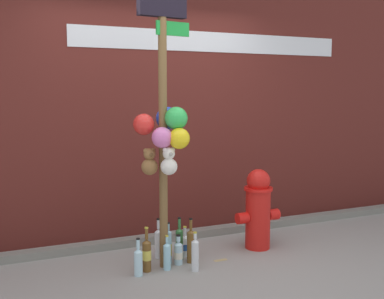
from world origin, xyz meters
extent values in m
plane|color=gray|center=(0.00, 0.00, 0.00)|extent=(14.00, 14.00, 0.00)
cube|color=#561E19|center=(0.00, 1.52, 1.93)|extent=(10.00, 0.20, 3.85)
cube|color=silver|center=(0.78, 1.41, 2.14)|extent=(3.30, 0.01, 0.22)
cube|color=slate|center=(0.00, 1.09, 0.04)|extent=(8.00, 0.12, 0.08)
cylinder|color=brown|center=(-0.23, 0.41, 1.25)|extent=(0.07, 0.07, 2.49)
cube|color=#198C33|center=(-0.13, 0.41, 2.12)|extent=(0.32, 0.06, 0.12)
sphere|color=yellow|center=(-0.13, 0.26, 1.18)|extent=(0.19, 0.19, 0.19)
sphere|color=green|center=(-0.13, 0.33, 1.35)|extent=(0.20, 0.20, 0.20)
sphere|color=red|center=(-0.39, 0.44, 1.30)|extent=(0.19, 0.19, 0.19)
sphere|color=blue|center=(-0.15, 0.49, 1.34)|extent=(0.21, 0.21, 0.21)
sphere|color=#D66BB2|center=(-0.27, 0.31, 1.19)|extent=(0.18, 0.18, 0.18)
sphere|color=brown|center=(-0.35, 0.41, 0.93)|extent=(0.15, 0.15, 0.15)
sphere|color=brown|center=(-0.35, 0.41, 1.04)|extent=(0.11, 0.11, 0.11)
sphere|color=brown|center=(-0.39, 0.41, 1.07)|extent=(0.04, 0.04, 0.04)
sphere|color=brown|center=(-0.32, 0.41, 1.07)|extent=(0.04, 0.04, 0.04)
sphere|color=brown|center=(-0.35, 0.36, 1.04)|extent=(0.04, 0.04, 0.04)
sphere|color=silver|center=(-0.22, 0.28, 0.94)|extent=(0.15, 0.15, 0.15)
sphere|color=silver|center=(-0.22, 0.28, 1.05)|extent=(0.11, 0.11, 0.11)
sphere|color=silver|center=(-0.26, 0.28, 1.08)|extent=(0.04, 0.04, 0.04)
sphere|color=silver|center=(-0.19, 0.28, 1.08)|extent=(0.04, 0.04, 0.04)
sphere|color=#9D9992|center=(-0.22, 0.23, 1.05)|extent=(0.04, 0.04, 0.04)
cylinder|color=red|center=(0.83, 0.51, 0.30)|extent=(0.25, 0.25, 0.60)
cylinder|color=red|center=(0.83, 0.51, 0.61)|extent=(0.29, 0.29, 0.03)
sphere|color=red|center=(0.83, 0.51, 0.69)|extent=(0.24, 0.24, 0.24)
cylinder|color=red|center=(0.65, 0.51, 0.33)|extent=(0.11, 0.11, 0.11)
cylinder|color=red|center=(1.01, 0.51, 0.33)|extent=(0.11, 0.11, 0.11)
cylinder|color=#B2DBEA|center=(-0.50, 0.29, 0.11)|extent=(0.07, 0.07, 0.21)
cone|color=#B2DBEA|center=(-0.50, 0.29, 0.23)|extent=(0.07, 0.07, 0.03)
cylinder|color=#B2DBEA|center=(-0.50, 0.29, 0.28)|extent=(0.03, 0.03, 0.08)
cylinder|color=black|center=(-0.50, 0.29, 0.33)|extent=(0.03, 0.03, 0.01)
cylinder|color=#93CCE0|center=(-0.23, 0.32, 0.11)|extent=(0.07, 0.07, 0.22)
cone|color=#93CCE0|center=(-0.23, 0.32, 0.24)|extent=(0.07, 0.07, 0.03)
cylinder|color=#93CCE0|center=(-0.23, 0.32, 0.28)|extent=(0.03, 0.03, 0.05)
cylinder|color=gold|center=(-0.23, 0.32, 0.31)|extent=(0.03, 0.03, 0.01)
cylinder|color=brown|center=(0.04, 0.40, 0.14)|extent=(0.07, 0.07, 0.28)
cone|color=brown|center=(0.04, 0.40, 0.30)|extent=(0.07, 0.07, 0.03)
cylinder|color=brown|center=(0.04, 0.40, 0.36)|extent=(0.03, 0.03, 0.09)
cylinder|color=black|center=(0.04, 0.40, 0.41)|extent=(0.03, 0.03, 0.01)
cylinder|color=silver|center=(-0.01, 0.19, 0.13)|extent=(0.07, 0.07, 0.27)
cone|color=silver|center=(-0.01, 0.19, 0.28)|extent=(0.07, 0.07, 0.03)
cylinder|color=silver|center=(-0.01, 0.19, 0.32)|extent=(0.03, 0.03, 0.05)
cylinder|color=gold|center=(-0.01, 0.19, 0.35)|extent=(0.03, 0.03, 0.01)
cylinder|color=#B2DBEA|center=(-0.08, 0.41, 0.09)|extent=(0.08, 0.08, 0.18)
cone|color=#B2DBEA|center=(-0.08, 0.41, 0.20)|extent=(0.08, 0.08, 0.03)
cylinder|color=#B2DBEA|center=(-0.08, 0.41, 0.24)|extent=(0.04, 0.04, 0.05)
cylinder|color=silver|center=(-0.08, 0.41, 0.08)|extent=(0.08, 0.08, 0.06)
cylinder|color=black|center=(-0.08, 0.41, 0.27)|extent=(0.04, 0.04, 0.01)
cylinder|color=silver|center=(0.06, 0.59, 0.09)|extent=(0.08, 0.08, 0.18)
cone|color=silver|center=(0.06, 0.59, 0.20)|extent=(0.08, 0.08, 0.03)
cylinder|color=silver|center=(0.06, 0.59, 0.25)|extent=(0.03, 0.03, 0.07)
cylinder|color=#1E478C|center=(0.06, 0.59, 0.09)|extent=(0.08, 0.08, 0.06)
cylinder|color=gold|center=(0.06, 0.59, 0.29)|extent=(0.03, 0.03, 0.01)
cylinder|color=brown|center=(-0.41, 0.36, 0.13)|extent=(0.08, 0.08, 0.26)
cone|color=brown|center=(-0.41, 0.36, 0.28)|extent=(0.08, 0.08, 0.03)
cylinder|color=brown|center=(-0.41, 0.36, 0.34)|extent=(0.03, 0.03, 0.10)
cylinder|color=#D8C64C|center=(-0.41, 0.36, 0.15)|extent=(0.08, 0.08, 0.09)
cylinder|color=gold|center=(-0.41, 0.36, 0.40)|extent=(0.03, 0.03, 0.01)
cylinder|color=#93CCE0|center=(-0.16, 0.46, 0.15)|extent=(0.06, 0.06, 0.30)
cone|color=#93CCE0|center=(-0.16, 0.46, 0.31)|extent=(0.06, 0.06, 0.02)
cylinder|color=#93CCE0|center=(-0.16, 0.46, 0.35)|extent=(0.02, 0.02, 0.06)
cylinder|color=#D8C64C|center=(-0.16, 0.46, 0.13)|extent=(0.06, 0.06, 0.11)
cylinder|color=black|center=(-0.16, 0.46, 0.38)|extent=(0.03, 0.03, 0.01)
cylinder|color=silver|center=(-0.19, 0.64, 0.13)|extent=(0.08, 0.08, 0.25)
cone|color=silver|center=(-0.19, 0.64, 0.27)|extent=(0.08, 0.08, 0.03)
cylinder|color=silver|center=(-0.19, 0.64, 0.33)|extent=(0.03, 0.03, 0.09)
cylinder|color=black|center=(-0.19, 0.64, 0.38)|extent=(0.04, 0.04, 0.01)
cylinder|color=#337038|center=(-0.03, 0.51, 0.14)|extent=(0.07, 0.07, 0.28)
cone|color=#337038|center=(-0.03, 0.51, 0.29)|extent=(0.07, 0.07, 0.03)
cylinder|color=#337038|center=(-0.03, 0.51, 0.35)|extent=(0.03, 0.03, 0.09)
cylinder|color=silver|center=(-0.03, 0.51, 0.11)|extent=(0.07, 0.07, 0.07)
cylinder|color=black|center=(-0.03, 0.51, 0.40)|extent=(0.03, 0.03, 0.01)
cube|color=tan|center=(0.32, 0.34, 0.00)|extent=(0.13, 0.05, 0.01)
camera|label=1|loc=(-1.65, -3.48, 1.57)|focal=44.18mm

